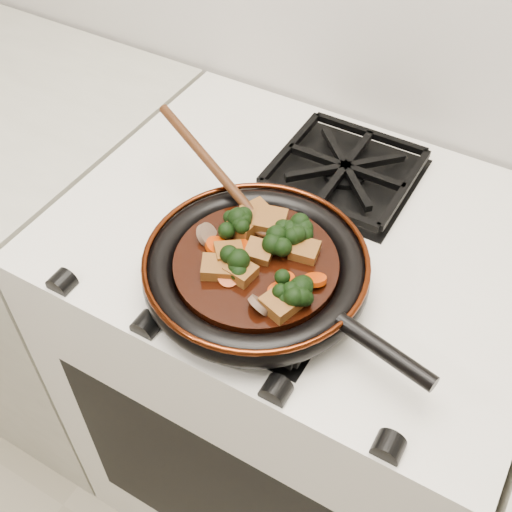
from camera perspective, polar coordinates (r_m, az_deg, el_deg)
The scene contains 33 objects.
stove at distance 1.36m, azimuth 3.38°, elevation -10.99°, with size 0.76×0.60×0.90m, color white.
burner_grate_front at distance 0.91m, azimuth 0.53°, elevation -2.29°, with size 0.23×0.23×0.03m, color black, non-canonical shape.
burner_grate_back at distance 1.09m, azimuth 7.91°, elevation 7.51°, with size 0.23×0.23×0.03m, color black, non-canonical shape.
skillet at distance 0.88m, azimuth 0.11°, elevation -1.21°, with size 0.44×0.32×0.05m.
braising_sauce at distance 0.88m, azimuth 0.00°, elevation -0.92°, with size 0.23×0.23×0.02m, color black.
tofu_cube_0 at distance 0.82m, azimuth 2.20°, elevation -4.28°, with size 0.04×0.04×0.02m, color brown.
tofu_cube_1 at distance 0.87m, azimuth -2.41°, elevation 0.11°, with size 0.04×0.04×0.02m, color brown.
tofu_cube_2 at distance 0.91m, azimuth 1.26°, elevation 3.00°, with size 0.04×0.04×0.02m, color brown.
tofu_cube_3 at distance 0.86m, azimuth -3.53°, elevation -1.08°, with size 0.04×0.04×0.02m, color brown.
tofu_cube_4 at distance 0.88m, azimuth 4.34°, elevation 0.44°, with size 0.04×0.04×0.02m, color brown.
tofu_cube_5 at distance 0.93m, azimuth 0.03°, elevation 3.84°, with size 0.04×0.03×0.02m, color brown.
tofu_cube_6 at distance 0.88m, azimuth 0.28°, elevation 0.33°, with size 0.03×0.04×0.02m, color brown.
tofu_cube_7 at distance 0.85m, azimuth -1.38°, elevation -1.46°, with size 0.04×0.03×0.02m, color brown.
tofu_cube_8 at distance 0.91m, azimuth -1.14°, elevation 2.62°, with size 0.04×0.04×0.02m, color brown.
broccoli_floret_0 at distance 0.90m, azimuth 3.06°, elevation 1.93°, with size 0.06×0.06×0.05m, color black, non-canonical shape.
broccoli_floret_1 at distance 0.82m, azimuth 3.74°, elevation -3.25°, with size 0.05×0.05×0.06m, color black, non-canonical shape.
broccoli_floret_2 at distance 0.83m, azimuth 3.37°, elevation -3.44°, with size 0.06×0.06×0.05m, color black, non-canonical shape.
broccoli_floret_3 at distance 0.90m, azimuth -1.28°, elevation 2.68°, with size 0.06×0.06×0.06m, color black, non-canonical shape.
broccoli_floret_4 at distance 0.90m, azimuth 3.76°, elevation 2.11°, with size 0.06×0.06×0.05m, color black, non-canonical shape.
broccoli_floret_5 at distance 0.83m, azimuth 2.87°, elevation -3.19°, with size 0.05×0.05×0.05m, color black, non-canonical shape.
broccoli_floret_6 at distance 0.86m, azimuth -1.83°, elevation -0.70°, with size 0.06×0.06×0.05m, color black, non-canonical shape.
broccoli_floret_7 at distance 0.88m, azimuth 1.99°, elevation 1.18°, with size 0.06×0.06×0.05m, color black, non-canonical shape.
broccoli_floret_8 at distance 0.90m, azimuth -2.07°, elevation 2.62°, with size 0.06×0.06×0.05m, color black, non-canonical shape.
carrot_coin_0 at distance 0.85m, azimuth 5.25°, elevation -2.12°, with size 0.03×0.03×0.01m, color #B23104.
carrot_coin_1 at distance 0.85m, azimuth -2.45°, elevation -1.93°, with size 0.03×0.03×0.01m, color #B23104.
carrot_coin_2 at distance 0.89m, azimuth -1.37°, elevation 0.75°, with size 0.03×0.03×0.01m, color #B23104.
carrot_coin_3 at distance 0.89m, azimuth -3.52°, elevation 0.88°, with size 0.03×0.03×0.01m, color #B23104.
carrot_coin_4 at distance 0.83m, azimuth 2.13°, elevation -3.08°, with size 0.03×0.03×0.01m, color #B23104.
carrot_coin_5 at distance 0.85m, azimuth 2.59°, elevation -2.02°, with size 0.03×0.03×0.01m, color #B23104.
mushroom_slice_0 at distance 0.93m, azimuth 0.03°, elevation 3.55°, with size 0.04×0.04×0.01m, color brown.
mushroom_slice_1 at distance 0.90m, azimuth -4.35°, elevation 1.89°, with size 0.04×0.04×0.01m, color brown.
mushroom_slice_2 at distance 0.82m, azimuth 0.30°, elevation -4.40°, with size 0.03×0.03×0.01m, color brown.
wooden_spoon at distance 0.95m, azimuth -2.22°, elevation 6.07°, with size 0.16×0.09×0.26m.
Camera 1 is at (0.29, 1.04, 1.61)m, focal length 45.00 mm.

